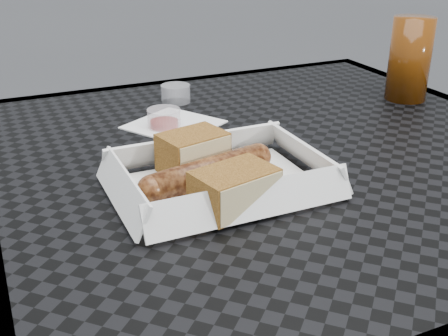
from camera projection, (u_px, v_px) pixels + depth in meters
The scene contains 10 objects.
patio_table at pixel (279, 196), 0.81m from camera, with size 0.80×0.80×0.74m.
food_tray at pixel (221, 186), 0.66m from camera, with size 0.22×0.15×0.00m, color white.
bratwurst at pixel (208, 172), 0.65m from camera, with size 0.18×0.07×0.03m.
bread_near at pixel (193, 152), 0.69m from camera, with size 0.08×0.06×0.05m, color brown.
bread_far at pixel (234, 189), 0.60m from camera, with size 0.09×0.06×0.04m, color brown.
veg_garnish at pixel (291, 189), 0.65m from camera, with size 0.03×0.03×0.00m.
napkin at pixel (174, 125), 0.86m from camera, with size 0.12×0.12×0.00m, color white.
condiment_cup_sauce at pixel (164, 119), 0.84m from camera, with size 0.05×0.05×0.03m, color maroon.
condiment_cup_empty at pixel (176, 94), 0.96m from camera, with size 0.05×0.05×0.03m, color silver.
drink_glass at pixel (410, 59), 0.96m from camera, with size 0.07×0.07×0.14m, color #4E2406.
Camera 1 is at (-0.37, -0.62, 1.04)m, focal length 45.00 mm.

